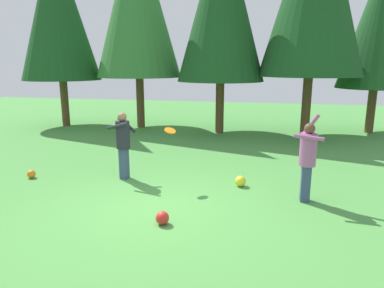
{
  "coord_description": "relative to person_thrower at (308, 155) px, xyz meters",
  "views": [
    {
      "loc": [
        2.12,
        -6.26,
        2.83
      ],
      "look_at": [
        0.51,
        1.3,
        1.05
      ],
      "focal_mm": 32.8,
      "sensor_mm": 36.0,
      "label": 1
    }
  ],
  "objects": [
    {
      "name": "frisbee",
      "position": [
        -3.03,
        0.38,
        0.33
      ],
      "size": [
        0.37,
        0.37,
        0.12
      ],
      "color": "orange"
    },
    {
      "name": "tree_center",
      "position": [
        -2.77,
        7.08,
        4.2
      ],
      "size": [
        3.48,
        3.48,
        8.3
      ],
      "color": "brown",
      "rests_on": "ground_plane"
    },
    {
      "name": "tree_far_left",
      "position": [
        -9.97,
        7.26,
        4.14
      ],
      "size": [
        3.44,
        3.44,
        8.21
      ],
      "color": "brown",
      "rests_on": "ground_plane"
    },
    {
      "name": "person_thrower",
      "position": [
        0.0,
        0.0,
        0.0
      ],
      "size": [
        0.58,
        0.54,
        1.83
      ],
      "rotation": [
        0.0,
        0.0,
        3.02
      ],
      "color": "#38476B",
      "rests_on": "ground_plane"
    },
    {
      "name": "ball_orange",
      "position": [
        -6.61,
        0.13,
        -0.89
      ],
      "size": [
        0.21,
        0.21,
        0.21
      ],
      "primitive_type": "sphere",
      "color": "orange",
      "rests_on": "ground_plane"
    },
    {
      "name": "ground_plane",
      "position": [
        -2.99,
        -1.03,
        -0.99
      ],
      "size": [
        40.0,
        40.0,
        0.0
      ],
      "primitive_type": "plane",
      "color": "#4C9342"
    },
    {
      "name": "person_catcher",
      "position": [
        -4.29,
        0.6,
        -0.0
      ],
      "size": [
        0.62,
        0.57,
        1.67
      ],
      "rotation": [
        0.0,
        0.0,
        -0.17
      ],
      "color": "#38476B",
      "rests_on": "ground_plane"
    },
    {
      "name": "tree_far_right",
      "position": [
        3.36,
        8.38,
        3.52
      ],
      "size": [
        3.02,
        3.02,
        7.21
      ],
      "color": "brown",
      "rests_on": "ground_plane"
    },
    {
      "name": "ball_yellow",
      "position": [
        -1.39,
        0.61,
        -0.86
      ],
      "size": [
        0.25,
        0.25,
        0.25
      ],
      "primitive_type": "sphere",
      "color": "yellow",
      "rests_on": "ground_plane"
    },
    {
      "name": "ball_red",
      "position": [
        -2.61,
        -1.69,
        -0.87
      ],
      "size": [
        0.25,
        0.25,
        0.25
      ],
      "primitive_type": "sphere",
      "color": "red",
      "rests_on": "ground_plane"
    }
  ]
}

